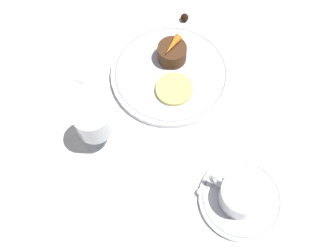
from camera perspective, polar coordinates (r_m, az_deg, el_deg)
name	(u,v)px	position (r m, az deg, el deg)	size (l,w,h in m)	color
ground_plane	(160,92)	(0.86, -1.23, 5.03)	(3.00, 3.00, 0.00)	white
dinner_plate	(169,72)	(0.88, 0.11, 7.79)	(0.26, 0.26, 0.01)	white
saucer	(241,199)	(0.77, 10.56, -10.32)	(0.16, 0.16, 0.01)	white
coffee_cup	(241,195)	(0.74, 10.60, -9.75)	(0.11, 0.08, 0.05)	white
spoon	(219,182)	(0.77, 7.36, -8.04)	(0.07, 0.11, 0.00)	silver
wine_glass	(94,123)	(0.76, -10.76, 0.40)	(0.07, 0.07, 0.11)	silver
fork	(93,55)	(0.93, -10.77, 10.05)	(0.05, 0.20, 0.01)	silver
dessert_cake	(172,53)	(0.88, 0.59, 10.54)	(0.06, 0.06, 0.04)	#4C2D19
carrot_garnish	(172,45)	(0.85, 0.61, 11.66)	(0.02, 0.05, 0.02)	orange
pineapple_slice	(174,89)	(0.84, 0.90, 5.38)	(0.08, 0.08, 0.01)	#EFE075
chocolate_truffle	(185,18)	(0.97, 2.42, 15.45)	(0.02, 0.02, 0.02)	black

